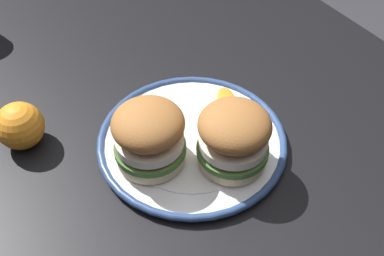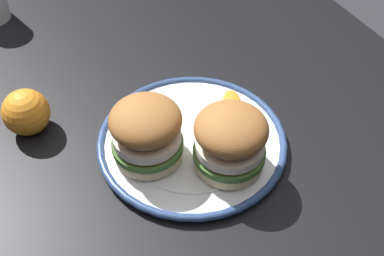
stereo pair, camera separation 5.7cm
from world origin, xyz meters
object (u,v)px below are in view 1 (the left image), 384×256
object	(u,v)px
dining_table	(143,166)
sandwich_half_left	(234,137)
dinner_plate	(192,141)
whole_orange	(20,126)
sandwich_half_right	(149,135)

from	to	relation	value
dining_table	sandwich_half_left	world-z (taller)	sandwich_half_left
dinner_plate	whole_orange	xyz separation A→B (m)	(-0.15, -0.22, 0.03)
dining_table	dinner_plate	world-z (taller)	dinner_plate
whole_orange	sandwich_half_right	bearing A→B (deg)	43.49
sandwich_half_left	sandwich_half_right	size ratio (longest dim) A/B	1.01
sandwich_half_left	whole_orange	size ratio (longest dim) A/B	1.94
dinner_plate	sandwich_half_left	bearing A→B (deg)	20.35
dining_table	sandwich_half_right	distance (m)	0.19
sandwich_half_left	sandwich_half_right	world-z (taller)	same
dinner_plate	sandwich_half_left	distance (m)	0.09
sandwich_half_right	dining_table	bearing A→B (deg)	165.16
dining_table	sandwich_half_right	xyz separation A→B (m)	(0.08, -0.02, 0.17)
dinner_plate	whole_orange	world-z (taller)	whole_orange
sandwich_half_left	sandwich_half_right	xyz separation A→B (m)	(-0.07, -0.10, 0.00)
dining_table	whole_orange	world-z (taller)	whole_orange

